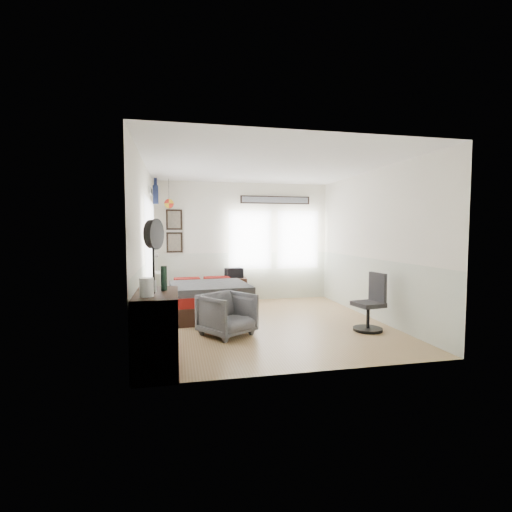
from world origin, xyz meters
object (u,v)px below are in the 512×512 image
at_px(bed, 208,298).
at_px(task_chair, 371,307).
at_px(dresser, 157,331).
at_px(armchair, 227,314).
at_px(nightstand, 234,290).

distance_m(bed, task_chair, 3.03).
height_order(bed, dresser, dresser).
relative_size(armchair, task_chair, 0.77).
xyz_separation_m(dresser, armchair, (0.98, 1.22, -0.12)).
xyz_separation_m(armchair, nightstand, (0.50, 2.58, -0.05)).
relative_size(bed, task_chair, 2.17).
bearing_deg(bed, nightstand, 52.68).
xyz_separation_m(dresser, nightstand, (1.48, 3.80, -0.17)).
distance_m(dresser, armchair, 1.57).
bearing_deg(task_chair, bed, 134.57).
height_order(armchair, task_chair, task_chair).
bearing_deg(dresser, armchair, 51.35).
height_order(dresser, nightstand, dresser).
bearing_deg(dresser, nightstand, 68.72).
height_order(bed, task_chair, task_chair).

